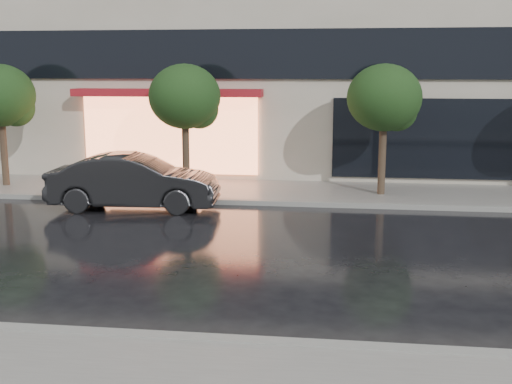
# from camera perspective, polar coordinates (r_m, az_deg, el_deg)

# --- Properties ---
(ground) EXTENTS (120.00, 120.00, 0.00)m
(ground) POSITION_cam_1_polar(r_m,az_deg,el_deg) (10.22, -2.75, -11.22)
(ground) COLOR black
(ground) RESTS_ON ground
(sidewalk_far) EXTENTS (60.00, 3.50, 0.12)m
(sidewalk_far) POSITION_cam_1_polar(r_m,az_deg,el_deg) (20.00, 2.37, 0.02)
(sidewalk_far) COLOR slate
(sidewalk_far) RESTS_ON ground
(curb_near) EXTENTS (60.00, 0.25, 0.14)m
(curb_near) POSITION_cam_1_polar(r_m,az_deg,el_deg) (9.29, -3.85, -13.12)
(curb_near) COLOR gray
(curb_near) RESTS_ON ground
(curb_far) EXTENTS (60.00, 0.25, 0.14)m
(curb_far) POSITION_cam_1_polar(r_m,az_deg,el_deg) (18.29, 1.90, -0.98)
(curb_far) COLOR gray
(curb_far) RESTS_ON ground
(tree_far_west) EXTENTS (2.20, 2.20, 3.99)m
(tree_far_west) POSITION_cam_1_polar(r_m,az_deg,el_deg) (22.09, -21.62, 7.79)
(tree_far_west) COLOR #33261C
(tree_far_west) RESTS_ON ground
(tree_mid_west) EXTENTS (2.20, 2.20, 3.99)m
(tree_mid_west) POSITION_cam_1_polar(r_m,az_deg,el_deg) (19.91, -6.16, 8.22)
(tree_mid_west) COLOR #33261C
(tree_mid_west) RESTS_ON ground
(tree_mid_east) EXTENTS (2.20, 2.20, 3.99)m
(tree_mid_east) POSITION_cam_1_polar(r_m,az_deg,el_deg) (19.42, 11.51, 7.99)
(tree_mid_east) COLOR #33261C
(tree_mid_east) RESTS_ON ground
(parked_car) EXTENTS (4.72, 1.89, 1.53)m
(parked_car) POSITION_cam_1_polar(r_m,az_deg,el_deg) (18.05, -10.78, 0.90)
(parked_car) COLOR black
(parked_car) RESTS_ON ground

